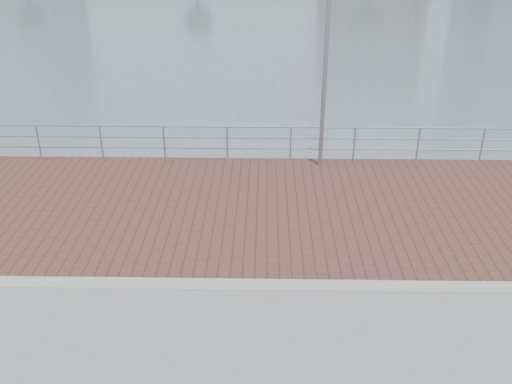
{
  "coord_description": "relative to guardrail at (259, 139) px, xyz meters",
  "views": [
    {
      "loc": [
        0.23,
        -10.17,
        7.45
      ],
      "look_at": [
        0.0,
        2.0,
        1.3
      ],
      "focal_mm": 40.0,
      "sensor_mm": 36.0,
      "label": 1
    }
  ],
  "objects": [
    {
      "name": "street_lamp",
      "position": [
        1.96,
        -0.99,
        4.11
      ],
      "size": [
        0.49,
        1.43,
        6.76
      ],
      "color": "gray",
      "rests_on": "brick_lane"
    },
    {
      "name": "guardrail",
      "position": [
        0.0,
        0.0,
        0.0
      ],
      "size": [
        39.06,
        0.06,
        1.13
      ],
      "color": "#8C9EA8",
      "rests_on": "brick_lane"
    },
    {
      "name": "brick_lane",
      "position": [
        -0.0,
        -3.4,
        -0.68
      ],
      "size": [
        40.0,
        6.8,
        0.02
      ],
      "primitive_type": "cube",
      "color": "brown",
      "rests_on": "seawall"
    },
    {
      "name": "water",
      "position": [
        -0.0,
        -7.0,
        -2.69
      ],
      "size": [
        400.0,
        400.0,
        0.0
      ],
      "primitive_type": "plane",
      "color": "slate",
      "rests_on": "ground"
    },
    {
      "name": "curb",
      "position": [
        -0.0,
        -7.0,
        -0.66
      ],
      "size": [
        40.0,
        0.4,
        0.06
      ],
      "primitive_type": "cube",
      "color": "#B7B5AD",
      "rests_on": "seawall"
    }
  ]
}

